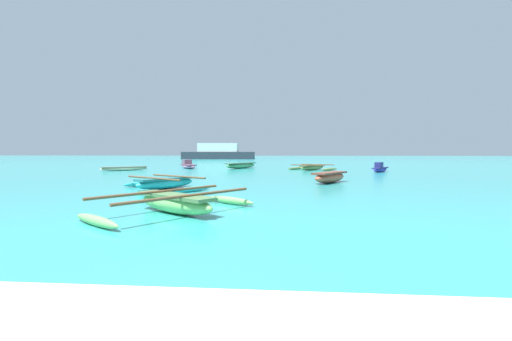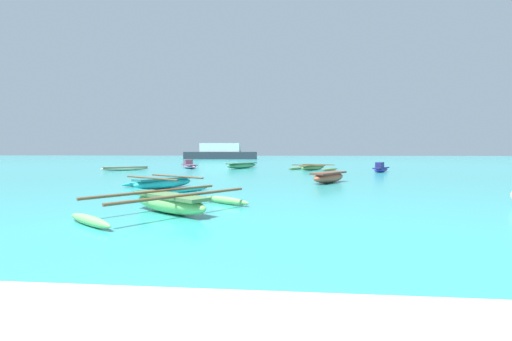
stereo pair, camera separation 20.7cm
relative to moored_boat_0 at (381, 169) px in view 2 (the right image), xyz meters
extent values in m
ellipsoid|color=#2F2FA2|center=(0.03, 0.04, -0.08)|extent=(1.70, 2.21, 0.33)
cube|color=navy|center=(0.03, 0.04, 0.05)|extent=(1.58, 2.04, 0.08)
cube|color=navy|center=(-0.13, -0.20, 0.27)|extent=(0.70, 0.77, 0.37)
ellipsoid|color=#2AB0B3|center=(-11.38, -11.80, -0.03)|extent=(1.98, 2.54, 0.43)
cube|color=#236D6F|center=(-11.38, -11.80, 0.14)|extent=(1.84, 2.35, 0.08)
cylinder|color=brown|center=(-11.05, -11.30, 0.20)|extent=(2.70, 1.82, 0.07)
cylinder|color=brown|center=(-11.70, -12.29, 0.20)|extent=(2.70, 1.82, 0.07)
ellipsoid|color=#2AB0B3|center=(-12.71, -10.91, -0.15)|extent=(1.09, 1.51, 0.20)
ellipsoid|color=#2AB0B3|center=(-10.05, -12.68, -0.15)|extent=(1.09, 1.51, 0.20)
ellipsoid|color=#C2789E|center=(-14.95, 3.98, -0.07)|extent=(2.18, 2.81, 0.36)
cube|color=#774F64|center=(-14.95, 3.98, 0.08)|extent=(2.03, 2.61, 0.08)
cube|color=#774F64|center=(-15.14, 4.28, 0.32)|extent=(0.97, 1.02, 0.40)
ellipsoid|color=olive|center=(-4.53, 2.41, -0.05)|extent=(2.40, 3.36, 0.39)
cube|color=#4A5A36|center=(-4.53, 2.41, 0.10)|extent=(2.23, 3.11, 0.08)
cylinder|color=brown|center=(-4.09, 3.10, 0.16)|extent=(2.46, 1.59, 0.07)
cylinder|color=brown|center=(-4.97, 1.72, 0.16)|extent=(2.46, 1.59, 0.07)
ellipsoid|color=olive|center=(-5.74, 3.18, -0.15)|extent=(1.61, 2.39, 0.20)
ellipsoid|color=olive|center=(-3.32, 1.65, -0.15)|extent=(1.61, 2.39, 0.20)
ellipsoid|color=beige|center=(-18.92, 0.43, -0.09)|extent=(3.08, 2.67, 0.31)
cube|color=gray|center=(-18.92, 0.43, 0.02)|extent=(2.84, 2.47, 0.08)
ellipsoid|color=#B1533A|center=(-4.65, -8.69, 0.00)|extent=(2.03, 2.56, 0.50)
cube|color=brown|center=(-4.65, -8.69, 0.21)|extent=(1.89, 2.37, 0.08)
ellipsoid|color=#4E9C63|center=(-10.45, 4.46, -0.01)|extent=(2.55, 3.87, 0.48)
cube|color=#376343|center=(-10.45, 4.46, 0.19)|extent=(2.37, 3.58, 0.08)
ellipsoid|color=#77C265|center=(-9.35, -16.94, -0.03)|extent=(2.42, 1.98, 0.45)
cube|color=#4E7744|center=(-9.35, -16.94, 0.16)|extent=(2.24, 1.84, 0.08)
cylinder|color=brown|center=(-8.88, -17.28, 0.22)|extent=(2.22, 3.01, 0.07)
cylinder|color=brown|center=(-9.82, -16.59, 0.22)|extent=(2.22, 3.01, 0.07)
ellipsoid|color=#77C265|center=(-8.27, -15.45, -0.15)|extent=(1.51, 1.18, 0.20)
ellipsoid|color=#77C265|center=(-10.43, -18.42, -0.15)|extent=(1.51, 1.18, 0.20)
cube|color=#2D333D|center=(-19.47, 40.98, 0.45)|extent=(13.97, 3.07, 1.40)
cube|color=white|center=(-19.47, 40.98, 1.99)|extent=(7.68, 2.61, 1.68)
camera|label=1|loc=(-6.80, -24.73, 1.20)|focal=24.00mm
camera|label=2|loc=(-6.60, -24.71, 1.20)|focal=24.00mm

